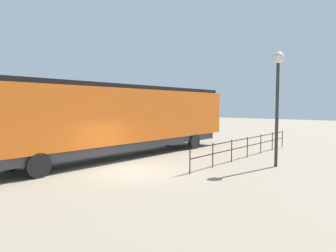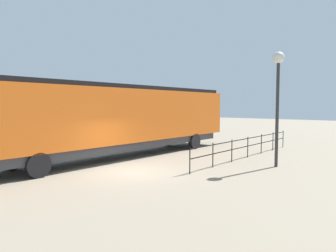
# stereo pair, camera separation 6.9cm
# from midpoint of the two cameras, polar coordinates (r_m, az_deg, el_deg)

# --- Properties ---
(ground_plane) EXTENTS (120.00, 120.00, 0.00)m
(ground_plane) POSITION_cam_midpoint_polar(r_m,az_deg,el_deg) (14.85, -6.79, -8.32)
(ground_plane) COLOR gray
(locomotive) EXTENTS (2.83, 18.21, 4.29)m
(locomotive) POSITION_cam_midpoint_polar(r_m,az_deg,el_deg) (19.05, -7.63, 1.63)
(locomotive) COLOR orange
(locomotive) RESTS_ON ground_plane
(lamp_post) EXTENTS (0.57, 0.57, 5.77)m
(lamp_post) POSITION_cam_midpoint_polar(r_m,az_deg,el_deg) (16.61, 19.35, 7.70)
(lamp_post) COLOR #2D2D2D
(lamp_post) RESTS_ON ground_plane
(platform_fence) EXTENTS (0.05, 11.84, 1.24)m
(platform_fence) POSITION_cam_midpoint_polar(r_m,az_deg,el_deg) (19.20, 14.25, -3.21)
(platform_fence) COLOR black
(platform_fence) RESTS_ON ground_plane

